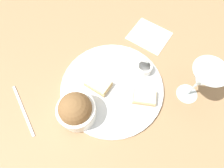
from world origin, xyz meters
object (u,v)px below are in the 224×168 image
Objects in this scene: sauce_ramekin at (144,68)px; wine_glass at (202,79)px; cheese_toast_near at (98,84)px; cheese_toast_far at (144,97)px; salad_bowl at (76,110)px; fork at (23,110)px; napkin at (149,36)px.

wine_glass reaches higher than sauce_ramekin.
cheese_toast_far is (-0.15, -0.05, 0.00)m from cheese_toast_near.
salad_bowl reaches higher than sauce_ramekin.
cheese_toast_near is at bearing -86.21° from salad_bowl.
salad_bowl reaches higher than fork.
fork is (0.16, 0.21, -0.02)m from cheese_toast_near.
napkin is at bearing -96.83° from cheese_toast_near.
wine_glass is at bearing -150.62° from cheese_toast_near.
napkin is at bearing -93.86° from salad_bowl.
salad_bowl is at bearing 45.87° from wine_glass.
wine_glass is 0.30m from napkin.
cheese_toast_near is (0.01, -0.12, -0.03)m from salad_bowl.
wine_glass reaches higher than fork.
cheese_toast_near is 0.46× the size of fork.
wine_glass is (-0.11, -0.10, 0.09)m from cheese_toast_far.
napkin is at bearing -65.03° from cheese_toast_far.
cheese_toast_far is 0.48× the size of fork.
sauce_ramekin is 0.17m from cheese_toast_near.
cheese_toast_near is at bearing 83.17° from napkin.
napkin is 0.54m from fork.
sauce_ramekin is 0.59× the size of cheese_toast_far.
salad_bowl is 0.78× the size of napkin.
cheese_toast_far is at bearing -131.65° from salad_bowl.
sauce_ramekin is 0.18m from napkin.
fork is at bearing 29.04° from salad_bowl.
sauce_ramekin is 0.19m from wine_glass.
fork is (0.25, 0.34, -0.03)m from sauce_ramekin.
fork is (0.19, 0.50, 0.00)m from napkin.
salad_bowl reaches higher than cheese_toast_far.
cheese_toast_near reaches higher than napkin.
wine_glass is at bearing -134.13° from salad_bowl.
cheese_toast_near is 0.51× the size of wine_glass.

